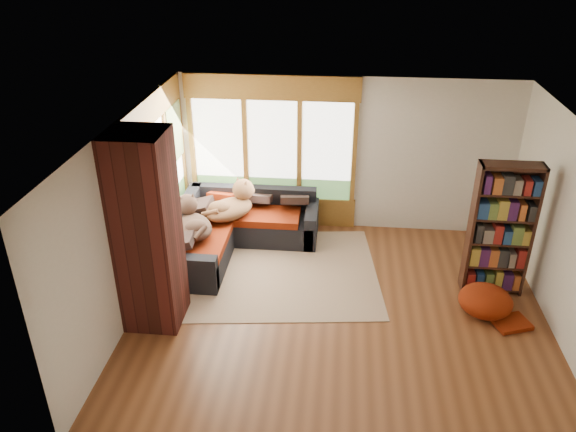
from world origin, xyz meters
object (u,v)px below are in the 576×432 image
(area_rug, at_px, (270,272))
(sectional_sofa, at_px, (221,226))
(dog_tan, at_px, (232,201))
(pouf, at_px, (486,300))
(dog_brindle, at_px, (192,218))
(bookshelf, at_px, (500,230))
(brick_chimney, at_px, (147,232))

(area_rug, bearing_deg, sectional_sofa, 137.77)
(dog_tan, bearing_deg, area_rug, -99.25)
(pouf, height_order, dog_brindle, dog_brindle)
(bookshelf, xyz_separation_m, dog_brindle, (-4.39, 0.32, -0.20))
(sectional_sofa, bearing_deg, bookshelf, -9.06)
(sectional_sofa, distance_m, pouf, 4.18)
(brick_chimney, xyz_separation_m, bookshelf, (4.54, 1.11, -0.33))
(bookshelf, relative_size, dog_brindle, 2.02)
(dog_brindle, bearing_deg, sectional_sofa, -55.59)
(sectional_sofa, bearing_deg, brick_chimney, -98.40)
(area_rug, relative_size, dog_brindle, 3.34)
(bookshelf, bearing_deg, area_rug, 177.67)
(area_rug, bearing_deg, dog_tan, 131.21)
(brick_chimney, xyz_separation_m, area_rug, (1.34, 1.24, -1.29))
(sectional_sofa, height_order, area_rug, sectional_sofa)
(brick_chimney, xyz_separation_m, dog_tan, (0.65, 2.02, -0.51))
(pouf, distance_m, dog_tan, 4.02)
(brick_chimney, bearing_deg, sectional_sofa, 77.71)
(sectional_sofa, bearing_deg, pouf, -17.24)
(brick_chimney, relative_size, dog_tan, 2.58)
(brick_chimney, bearing_deg, bookshelf, 13.70)
(brick_chimney, distance_m, dog_tan, 2.18)
(brick_chimney, xyz_separation_m, sectional_sofa, (0.45, 2.05, -1.00))
(brick_chimney, xyz_separation_m, pouf, (4.35, 0.54, -1.10))
(bookshelf, bearing_deg, sectional_sofa, 167.05)
(sectional_sofa, xyz_separation_m, bookshelf, (4.09, -0.94, 0.67))
(pouf, distance_m, dog_brindle, 4.33)
(pouf, bearing_deg, dog_brindle, 168.09)
(brick_chimney, distance_m, dog_brindle, 1.53)
(brick_chimney, bearing_deg, pouf, 7.09)
(pouf, xyz_separation_m, dog_brindle, (-4.20, 0.89, 0.57))
(brick_chimney, bearing_deg, dog_brindle, 84.05)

